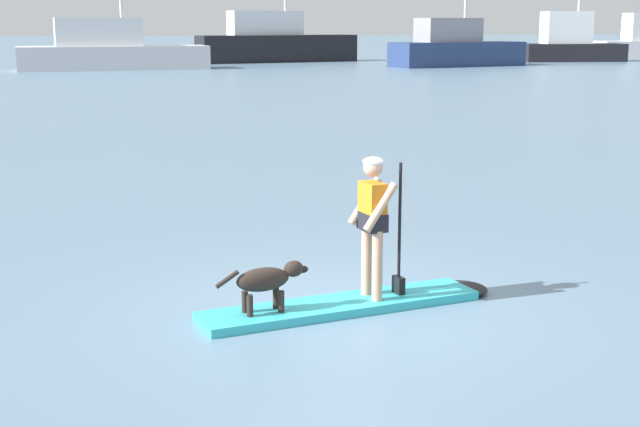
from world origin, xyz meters
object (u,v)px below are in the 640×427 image
(person_paddler, at_px, (374,217))
(moored_boat_port, at_px, (275,43))
(moored_boat_far_starboard, at_px, (109,50))
(moored_boat_starboard, at_px, (455,48))
(moored_boat_center, at_px, (570,43))
(dog, at_px, (267,280))
(paddleboard, at_px, (359,303))

(person_paddler, relative_size, moored_boat_port, 0.12)
(moored_boat_far_starboard, bearing_deg, moored_boat_port, 34.31)
(moored_boat_starboard, distance_m, moored_boat_center, 13.24)
(person_paddler, bearing_deg, moored_boat_starboard, 67.35)
(person_paddler, distance_m, moored_boat_far_starboard, 53.73)
(person_paddler, height_order, dog, person_paddler)
(paddleboard, height_order, moored_boat_center, moored_boat_center)
(dog, bearing_deg, moored_boat_center, 58.88)
(paddleboard, xyz_separation_m, moored_boat_far_starboard, (-2.10, 53.72, 1.23))
(dog, bearing_deg, moored_boat_starboard, 66.30)
(dog, height_order, moored_boat_port, moored_boat_port)
(moored_boat_starboard, bearing_deg, moored_boat_far_starboard, 177.90)
(paddleboard, height_order, dog, dog)
(person_paddler, distance_m, dog, 1.41)
(paddleboard, distance_m, moored_boat_center, 67.65)
(moored_boat_far_starboard, distance_m, moored_boat_center, 36.64)
(moored_boat_starboard, height_order, moored_boat_center, moored_boat_center)
(person_paddler, relative_size, moored_boat_center, 0.13)
(moored_boat_far_starboard, height_order, moored_boat_port, moored_boat_port)
(dog, distance_m, moored_boat_center, 68.38)
(person_paddler, bearing_deg, moored_boat_center, 59.69)
(dog, relative_size, moored_boat_port, 0.08)
(moored_boat_center, bearing_deg, paddleboard, -120.42)
(person_paddler, xyz_separation_m, moored_boat_port, (10.64, 62.50, 0.50))
(moored_boat_far_starboard, xyz_separation_m, moored_boat_port, (12.91, 8.81, 0.25))
(moored_boat_center, bearing_deg, dog, -121.12)
(paddleboard, height_order, person_paddler, person_paddler)
(person_paddler, height_order, moored_boat_starboard, moored_boat_starboard)
(paddleboard, relative_size, moored_boat_far_starboard, 0.28)
(moored_boat_far_starboard, distance_m, moored_boat_starboard, 24.32)
(moored_boat_center, bearing_deg, moored_boat_starboard, -155.48)
(person_paddler, distance_m, moored_boat_port, 63.40)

